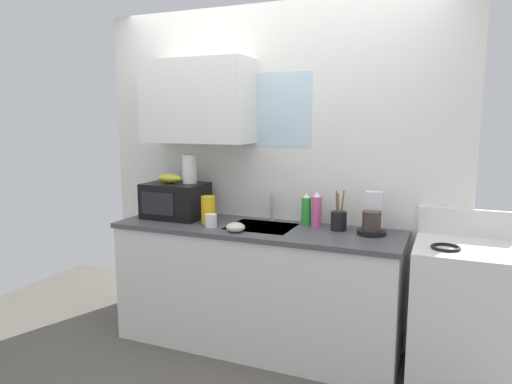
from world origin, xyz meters
TOP-DOWN VIEW (x-y plane):
  - kitchen_wall_assembly at (-0.10, 0.31)m, footprint 2.83×0.42m
  - counter_unit at (0.00, 0.00)m, footprint 2.06×0.63m
  - sink_faucet at (0.03, 0.24)m, footprint 0.03×0.03m
  - stove_range at (1.38, 0.00)m, footprint 0.60×0.60m
  - microwave at (-0.70, 0.05)m, footprint 0.46×0.35m
  - banana_bunch at (-0.75, 0.05)m, footprint 0.20×0.11m
  - paper_towel_roll at (-0.60, 0.10)m, footprint 0.11×0.11m
  - coffee_maker at (0.80, 0.11)m, footprint 0.19×0.21m
  - dish_soap_bottle_green at (0.31, 0.19)m, footprint 0.07×0.07m
  - dish_soap_bottle_pink at (0.39, 0.17)m, footprint 0.07×0.07m
  - cereal_canister at (-0.36, -0.05)m, footprint 0.10×0.10m
  - mug_white at (-0.29, -0.14)m, footprint 0.08×0.08m
  - utensil_crock at (0.57, 0.12)m, footprint 0.11×0.11m
  - small_bowl at (-0.07, -0.20)m, footprint 0.13×0.13m

SIDE VIEW (x-z plane):
  - stove_range at x=1.38m, z-range -0.08..1.00m
  - counter_unit at x=0.00m, z-range 0.01..0.91m
  - small_bowl at x=-0.07m, z-range 0.90..0.96m
  - mug_white at x=-0.29m, z-range 0.90..0.99m
  - utensil_crock at x=0.57m, z-range 0.83..1.11m
  - sink_faucet at x=0.03m, z-range 0.90..1.10m
  - cereal_canister at x=-0.36m, z-range 0.90..1.10m
  - coffee_maker at x=0.80m, z-range 0.86..1.14m
  - dish_soap_bottle_green at x=0.31m, z-range 0.89..1.13m
  - dish_soap_bottle_pink at x=0.39m, z-range 0.89..1.14m
  - microwave at x=-0.70m, z-range 0.90..1.17m
  - banana_bunch at x=-0.75m, z-range 1.17..1.24m
  - paper_towel_roll at x=-0.60m, z-range 1.17..1.39m
  - kitchen_wall_assembly at x=-0.10m, z-range 0.11..2.61m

